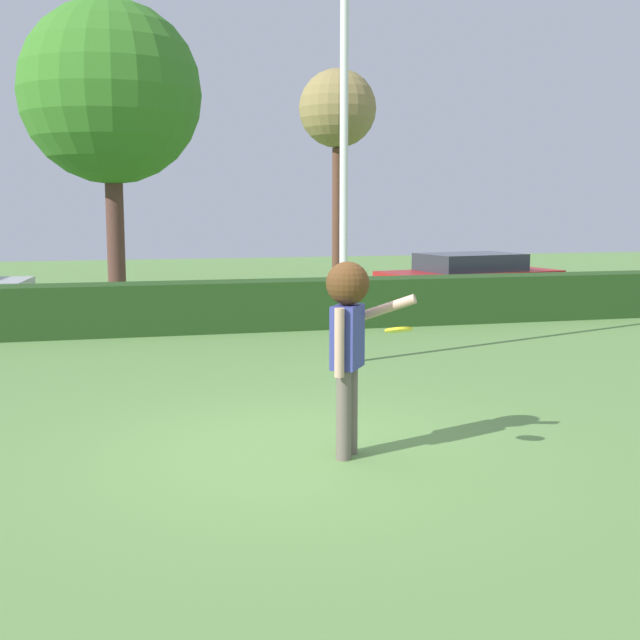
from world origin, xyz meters
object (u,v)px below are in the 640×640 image
(lamppost, at_px, (344,129))
(birch_tree, at_px, (111,94))
(person, at_px, (348,328))
(parked_car_red, at_px, (470,278))
(oak_tree, at_px, (338,112))
(frisbee, at_px, (399,330))

(lamppost, relative_size, birch_tree, 0.89)
(person, xyz_separation_m, parked_car_red, (6.00, 10.33, -0.52))
(person, height_order, birch_tree, birch_tree)
(parked_car_red, relative_size, birch_tree, 0.64)
(oak_tree, bearing_deg, birch_tree, -144.50)
(parked_car_red, height_order, oak_tree, oak_tree)
(birch_tree, relative_size, oak_tree, 1.08)
(person, height_order, frisbee, person)
(lamppost, bearing_deg, person, -105.59)
(person, relative_size, frisbee, 7.52)
(frisbee, distance_m, oak_tree, 18.81)
(lamppost, distance_m, oak_tree, 13.54)
(frisbee, xyz_separation_m, birch_tree, (-2.24, 13.05, 3.62))
(oak_tree, bearing_deg, parked_car_red, -80.19)
(frisbee, relative_size, lamppost, 0.04)
(frisbee, bearing_deg, oak_tree, 75.94)
(person, distance_m, frisbee, 0.57)
(person, bearing_deg, frisbee, -56.31)
(person, distance_m, parked_car_red, 11.96)
(lamppost, xyz_separation_m, parked_car_red, (4.77, 5.91, -2.74))
(person, bearing_deg, birch_tree, 98.72)
(frisbee, bearing_deg, birch_tree, 99.76)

